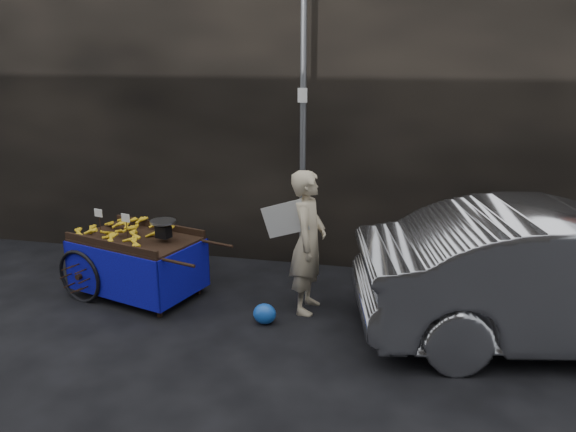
% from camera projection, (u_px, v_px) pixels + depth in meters
% --- Properties ---
extents(ground, '(80.00, 80.00, 0.00)m').
position_uv_depth(ground, '(256.00, 309.00, 6.63)').
color(ground, black).
rests_on(ground, ground).
extents(building_wall, '(13.50, 2.00, 5.00)m').
position_uv_depth(building_wall, '(326.00, 82.00, 8.28)').
color(building_wall, black).
rests_on(building_wall, ground).
extents(street_pole, '(0.12, 0.10, 4.00)m').
position_uv_depth(street_pole, '(303.00, 126.00, 7.22)').
color(street_pole, slate).
rests_on(street_pole, ground).
extents(banana_cart, '(2.18, 1.41, 1.09)m').
position_uv_depth(banana_cart, '(134.00, 243.00, 6.88)').
color(banana_cart, black).
rests_on(banana_cart, ground).
extents(vendor, '(0.76, 0.63, 1.67)m').
position_uv_depth(vendor, '(308.00, 242.00, 6.41)').
color(vendor, tan).
rests_on(vendor, ground).
extents(plastic_bag, '(0.26, 0.21, 0.24)m').
position_uv_depth(plastic_bag, '(265.00, 314.00, 6.26)').
color(plastic_bag, blue).
rests_on(plastic_bag, ground).
extents(parked_car, '(4.56, 2.38, 1.43)m').
position_uv_depth(parked_car, '(572.00, 277.00, 5.72)').
color(parked_car, '#AFB1B7').
rests_on(parked_car, ground).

